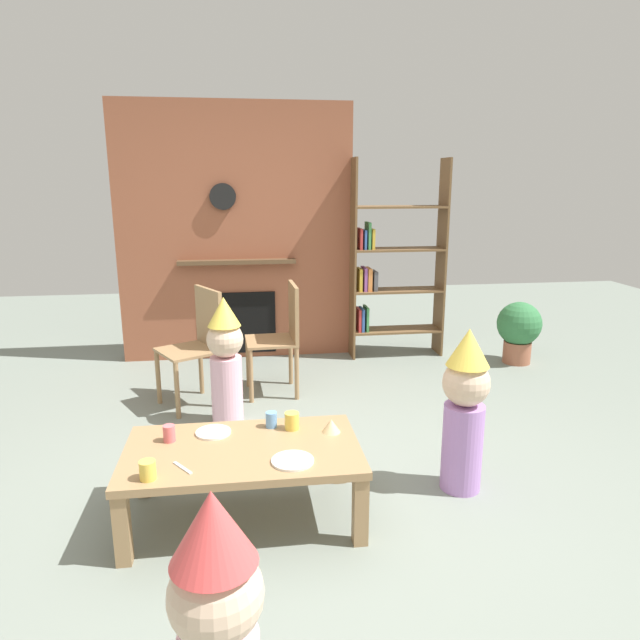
{
  "coord_description": "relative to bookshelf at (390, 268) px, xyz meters",
  "views": [
    {
      "loc": [
        -0.31,
        -2.91,
        1.7
      ],
      "look_at": [
        0.15,
        0.4,
        0.88
      ],
      "focal_mm": 31.97,
      "sensor_mm": 36.0,
      "label": 1
    }
  ],
  "objects": [
    {
      "name": "paper_plate_rear",
      "position": [
        -1.6,
        -2.47,
        -0.48
      ],
      "size": [
        0.19,
        0.19,
        0.01
      ],
      "primitive_type": "cylinder",
      "color": "white",
      "rests_on": "coffee_table"
    },
    {
      "name": "paper_plate_front",
      "position": [
        -1.21,
        -2.84,
        -0.48
      ],
      "size": [
        0.2,
        0.2,
        0.01
      ],
      "primitive_type": "cylinder",
      "color": "white",
      "rests_on": "coffee_table"
    },
    {
      "name": "dining_chair_middle",
      "position": [
        -1.11,
        -0.89,
        -0.36
      ],
      "size": [
        0.42,
        0.42,
        0.9
      ],
      "rotation": [
        0.0,
        0.0,
        3.19
      ],
      "color": "#9E7A51",
      "rests_on": "ground_plane"
    },
    {
      "name": "child_with_cone_hat",
      "position": [
        -1.52,
        -3.99,
        -0.38
      ],
      "size": [
        0.26,
        0.26,
        0.94
      ],
      "rotation": [
        0.0,
        0.0,
        1.52
      ],
      "color": "#EAB2C6",
      "rests_on": "ground_plane"
    },
    {
      "name": "paper_cup_near_left",
      "position": [
        -1.18,
        -2.47,
        -0.44
      ],
      "size": [
        0.08,
        0.08,
        0.09
      ],
      "primitive_type": "cylinder",
      "color": "#F2CC4C",
      "rests_on": "coffee_table"
    },
    {
      "name": "paper_cup_near_right",
      "position": [
        -1.87,
        -2.91,
        -0.44
      ],
      "size": [
        0.07,
        0.07,
        0.09
      ],
      "primitive_type": "cylinder",
      "color": "#F2CC4C",
      "rests_on": "coffee_table"
    },
    {
      "name": "child_in_pink",
      "position": [
        -0.23,
        -2.53,
        -0.38
      ],
      "size": [
        0.26,
        0.26,
        0.94
      ],
      "rotation": [
        0.0,
        0.0,
        -3.04
      ],
      "color": "#B27FCC",
      "rests_on": "ground_plane"
    },
    {
      "name": "potted_plant_tall",
      "position": [
        1.16,
        -0.42,
        -0.54
      ],
      "size": [
        0.41,
        0.41,
        0.59
      ],
      "color": "#9E5B42",
      "rests_on": "ground_plane"
    },
    {
      "name": "bookshelf",
      "position": [
        0.0,
        0.0,
        0.0
      ],
      "size": [
        0.9,
        0.28,
        1.9
      ],
      "color": "brown",
      "rests_on": "ground_plane"
    },
    {
      "name": "child_by_the_chairs",
      "position": [
        -1.55,
        -1.45,
        -0.39
      ],
      "size": [
        0.26,
        0.26,
        0.92
      ],
      "rotation": [
        0.0,
        0.0,
        -1.48
      ],
      "color": "#EAB2C6",
      "rests_on": "ground_plane"
    },
    {
      "name": "brick_fireplace_feature",
      "position": [
        -1.46,
        0.2,
        0.32
      ],
      "size": [
        2.2,
        0.28,
        2.4
      ],
      "color": "#935138",
      "rests_on": "ground_plane"
    },
    {
      "name": "paper_cup_far_left",
      "position": [
        -1.82,
        -2.53,
        -0.44
      ],
      "size": [
        0.06,
        0.06,
        0.09
      ],
      "primitive_type": "cylinder",
      "color": "#E5666B",
      "rests_on": "coffee_table"
    },
    {
      "name": "dining_chair_left",
      "position": [
        -1.76,
        -1.03,
        -0.36
      ],
      "size": [
        0.54,
        0.54,
        0.9
      ],
      "rotation": [
        0.0,
        0.0,
        3.65
      ],
      "color": "#9E7A51",
      "rests_on": "ground_plane"
    },
    {
      "name": "ground_plane",
      "position": [
        -1.11,
        -2.4,
        -0.87
      ],
      "size": [
        12.0,
        12.0,
        0.0
      ],
      "primitive_type": "plane",
      "color": "gray"
    },
    {
      "name": "birthday_cake_slice",
      "position": [
        -0.97,
        -2.54,
        -0.45
      ],
      "size": [
        0.1,
        0.1,
        0.07
      ],
      "primitive_type": "cone",
      "color": "#EAC68C",
      "rests_on": "coffee_table"
    },
    {
      "name": "coffee_table",
      "position": [
        -1.44,
        -2.66,
        -0.54
      ],
      "size": [
        1.18,
        0.68,
        0.39
      ],
      "color": "#9E7A51",
      "rests_on": "ground_plane"
    },
    {
      "name": "table_fork",
      "position": [
        -1.72,
        -2.83,
        -0.48
      ],
      "size": [
        0.1,
        0.13,
        0.01
      ],
      "primitive_type": "cube",
      "rotation": [
        0.0,
        0.0,
        2.2
      ],
      "color": "silver",
      "rests_on": "coffee_table"
    },
    {
      "name": "paper_cup_center",
      "position": [
        -1.29,
        -2.43,
        -0.44
      ],
      "size": [
        0.06,
        0.06,
        0.09
      ],
      "primitive_type": "cylinder",
      "color": "#669EE0",
      "rests_on": "coffee_table"
    }
  ]
}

